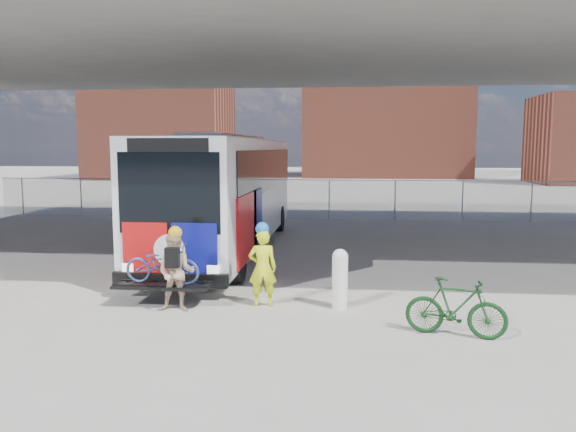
# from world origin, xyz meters

# --- Properties ---
(ground) EXTENTS (160.00, 160.00, 0.00)m
(ground) POSITION_xyz_m (0.00, 0.00, 0.00)
(ground) COLOR #9E9991
(ground) RESTS_ON ground
(bus) EXTENTS (2.67, 12.90, 3.69)m
(bus) POSITION_xyz_m (-2.00, 3.83, 2.11)
(bus) COLOR silver
(bus) RESTS_ON ground
(overpass) EXTENTS (40.00, 16.00, 7.95)m
(overpass) POSITION_xyz_m (0.00, 4.00, 6.54)
(overpass) COLOR #605E59
(overpass) RESTS_ON ground
(chainlink_fence) EXTENTS (30.00, 0.06, 30.00)m
(chainlink_fence) POSITION_xyz_m (0.00, 12.00, 1.42)
(chainlink_fence) COLOR gray
(chainlink_fence) RESTS_ON ground
(brick_buildings) EXTENTS (54.00, 22.00, 12.00)m
(brick_buildings) POSITION_xyz_m (1.23, 48.23, 5.42)
(brick_buildings) COLOR brown
(brick_buildings) RESTS_ON ground
(smokestack) EXTENTS (2.20, 2.20, 25.00)m
(smokestack) POSITION_xyz_m (14.00, 55.00, 12.50)
(smokestack) COLOR brown
(smokestack) RESTS_ON ground
(bollard) EXTENTS (0.32, 0.32, 1.24)m
(bollard) POSITION_xyz_m (1.68, -2.50, 0.67)
(bollard) COLOR silver
(bollard) RESTS_ON ground
(cyclist_hivis) EXTENTS (0.65, 0.48, 1.78)m
(cyclist_hivis) POSITION_xyz_m (0.07, -2.50, 0.86)
(cyclist_hivis) COLOR #D5E418
(cyclist_hivis) RESTS_ON ground
(cyclist_tan) EXTENTS (0.81, 0.66, 1.75)m
(cyclist_tan) POSITION_xyz_m (-1.61, -3.06, 0.83)
(cyclist_tan) COLOR tan
(cyclist_tan) RESTS_ON ground
(bike_parked) EXTENTS (1.81, 0.92, 1.05)m
(bike_parked) POSITION_xyz_m (3.72, -4.06, 0.52)
(bike_parked) COLOR #123816
(bike_parked) RESTS_ON ground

